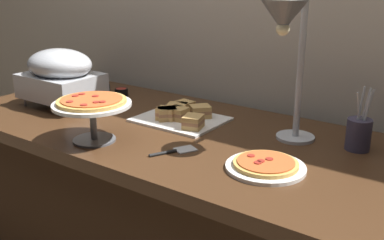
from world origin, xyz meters
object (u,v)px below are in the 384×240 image
(sauce_cup_far, at_px, (121,92))
(sandwich_platter, at_px, (181,115))
(pizza_plate_front, at_px, (266,165))
(chafing_dish, at_px, (61,74))
(pizza_plate_center, at_px, (92,107))
(heat_lamp, at_px, (287,33))
(utensil_holder, at_px, (359,133))
(sauce_cup_near, at_px, (104,88))
(serving_spatula, at_px, (175,151))

(sauce_cup_far, bearing_deg, sandwich_platter, -16.90)
(pizza_plate_front, height_order, sandwich_platter, sandwich_platter)
(chafing_dish, distance_m, pizza_plate_center, 0.52)
(heat_lamp, distance_m, sauce_cup_far, 1.04)
(sauce_cup_far, distance_m, utensil_holder, 1.16)
(pizza_plate_front, xyz_separation_m, sauce_cup_near, (-1.10, 0.37, 0.01))
(sandwich_platter, xyz_separation_m, serving_spatula, (0.19, -0.28, -0.02))
(sandwich_platter, distance_m, sauce_cup_near, 0.61)
(chafing_dish, relative_size, sandwich_platter, 0.98)
(chafing_dish, xyz_separation_m, utensil_holder, (1.26, 0.24, -0.09))
(utensil_holder, bearing_deg, pizza_plate_front, -118.62)
(chafing_dish, xyz_separation_m, sauce_cup_near, (-0.02, 0.28, -0.12))
(serving_spatula, bearing_deg, heat_lamp, 39.09)
(sauce_cup_far, relative_size, serving_spatula, 0.38)
(sandwich_platter, height_order, sauce_cup_far, sandwich_platter)
(pizza_plate_center, distance_m, utensil_holder, 0.93)
(heat_lamp, distance_m, sauce_cup_near, 1.15)
(sandwich_platter, xyz_separation_m, utensil_holder, (0.69, 0.10, 0.04))
(pizza_plate_front, distance_m, pizza_plate_center, 0.65)
(heat_lamp, xyz_separation_m, sandwich_platter, (-0.47, 0.05, -0.38))
(sauce_cup_near, relative_size, utensil_holder, 0.26)
(heat_lamp, distance_m, pizza_plate_front, 0.43)
(sauce_cup_near, height_order, serving_spatula, sauce_cup_near)
(sandwich_platter, bearing_deg, pizza_plate_front, -24.45)
(pizza_plate_front, distance_m, sauce_cup_far, 1.05)
(serving_spatula, bearing_deg, chafing_dish, 169.00)
(utensil_holder, height_order, serving_spatula, utensil_holder)
(pizza_plate_front, height_order, serving_spatula, pizza_plate_front)
(heat_lamp, bearing_deg, pizza_plate_front, -78.59)
(pizza_plate_front, distance_m, sauce_cup_near, 1.16)
(sandwich_platter, distance_m, utensil_holder, 0.69)
(heat_lamp, xyz_separation_m, utensil_holder, (0.22, 0.16, -0.34))
(chafing_dish, bearing_deg, serving_spatula, -11.00)
(sauce_cup_near, relative_size, sauce_cup_far, 0.90)
(sauce_cup_far, bearing_deg, chafing_dish, -109.29)
(sauce_cup_far, xyz_separation_m, serving_spatula, (0.67, -0.43, -0.02))
(pizza_plate_front, bearing_deg, serving_spatula, -170.29)
(sandwich_platter, distance_m, serving_spatula, 0.34)
(chafing_dish, height_order, serving_spatula, chafing_dish)
(sauce_cup_far, bearing_deg, heat_lamp, -11.93)
(chafing_dish, height_order, utensil_holder, chafing_dish)
(chafing_dish, height_order, sauce_cup_far, chafing_dish)
(chafing_dish, distance_m, serving_spatula, 0.79)
(utensil_holder, relative_size, serving_spatula, 1.34)
(pizza_plate_front, distance_m, utensil_holder, 0.38)
(heat_lamp, bearing_deg, pizza_plate_center, -151.83)
(chafing_dish, xyz_separation_m, sandwich_platter, (0.58, 0.13, -0.12))
(heat_lamp, distance_m, sandwich_platter, 0.60)
(pizza_plate_front, relative_size, utensil_holder, 1.12)
(sauce_cup_far, xyz_separation_m, utensil_holder, (1.16, -0.04, 0.04))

